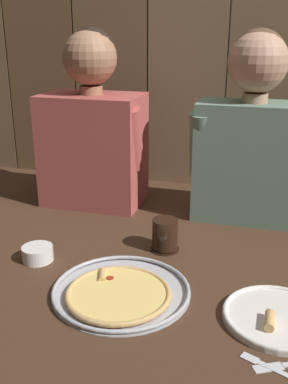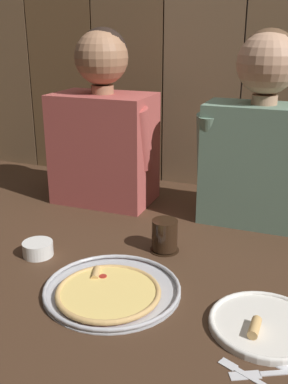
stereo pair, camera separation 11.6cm
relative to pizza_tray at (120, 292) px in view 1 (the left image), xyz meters
The scene contains 9 objects.
ground_plane 0.16m from the pizza_tray, 95.92° to the left, with size 3.20×3.20×0.00m, color #422B1C.
pizza_tray is the anchor object (origin of this frame).
dinner_plate 0.38m from the pizza_tray, ahead, with size 0.25×0.25×0.03m.
drinking_glass 0.28m from the pizza_tray, 79.48° to the left, with size 0.09×0.09×0.10m.
dipping_bowl 0.30m from the pizza_tray, 159.19° to the left, with size 0.09×0.09×0.04m.
table_fork 0.40m from the pizza_tray, 24.03° to the right, with size 0.13×0.07×0.01m.
diner_left 0.71m from the pizza_tray, 116.85° to the left, with size 0.39×0.23×0.63m.
diner_right 0.71m from the pizza_tray, 65.78° to the left, with size 0.40×0.20×0.62m.
wooden_backdrop_wall 1.11m from the pizza_tray, 91.06° to the left, with size 2.19×0.03×1.33m.
Camera 1 is at (0.34, -1.07, 0.63)m, focal length 42.53 mm.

